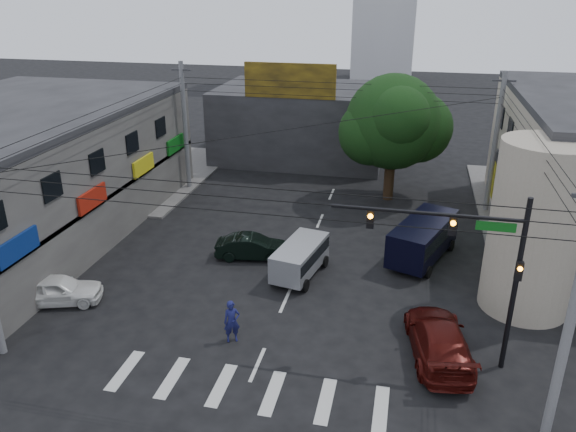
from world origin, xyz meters
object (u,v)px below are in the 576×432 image
(utility_pole_far_right, at_px, (495,145))
(dark_sedan, at_px, (252,247))
(maroon_sedan, at_px, (439,339))
(silver_minivan, at_px, (300,260))
(utility_pole_near_right, at_px, (571,319))
(street_tree, at_px, (393,122))
(traffic_officer, at_px, (232,321))
(navy_van, at_px, (423,240))
(traffic_gantry, at_px, (472,254))
(white_compact, at_px, (57,290))
(utility_pole_far_left, at_px, (185,127))

(utility_pole_far_right, bearing_deg, dark_sedan, -143.15)
(maroon_sedan, xyz_separation_m, silver_minivan, (-6.84, 5.45, 0.10))
(utility_pole_near_right, bearing_deg, dark_sedan, 141.57)
(utility_pole_far_right, bearing_deg, silver_minivan, -132.24)
(utility_pole_near_right, bearing_deg, maroon_sedan, 133.36)
(street_tree, relative_size, dark_sedan, 2.08)
(street_tree, distance_m, traffic_officer, 19.95)
(street_tree, bearing_deg, navy_van, -75.40)
(traffic_gantry, bearing_deg, traffic_officer, -176.09)
(dark_sedan, height_order, maroon_sedan, maroon_sedan)
(traffic_gantry, distance_m, white_compact, 18.79)
(dark_sedan, xyz_separation_m, silver_minivan, (2.97, -1.41, 0.22))
(traffic_gantry, relative_size, traffic_officer, 3.79)
(traffic_gantry, relative_size, navy_van, 1.22)
(white_compact, xyz_separation_m, maroon_sedan, (17.52, -0.31, 0.09))
(street_tree, height_order, traffic_gantry, street_tree)
(street_tree, bearing_deg, dark_sedan, -121.77)
(street_tree, xyz_separation_m, navy_van, (2.35, -9.01, -4.37))
(street_tree, bearing_deg, utility_pole_near_right, -73.18)
(utility_pole_far_left, height_order, utility_pole_far_right, same)
(traffic_gantry, relative_size, utility_pole_far_left, 0.78)
(traffic_gantry, bearing_deg, utility_pole_far_left, 137.14)
(silver_minivan, height_order, navy_van, navy_van)
(white_compact, bearing_deg, navy_van, -80.88)
(utility_pole_near_right, distance_m, silver_minivan, 14.27)
(traffic_gantry, bearing_deg, navy_van, 99.33)
(street_tree, distance_m, maroon_sedan, 18.67)
(street_tree, xyz_separation_m, utility_pole_far_right, (6.50, -1.00, -0.87))
(dark_sedan, bearing_deg, traffic_officer, -179.53)
(street_tree, distance_m, utility_pole_far_left, 14.56)
(traffic_gantry, height_order, utility_pole_far_left, utility_pole_far_left)
(utility_pole_far_left, distance_m, maroon_sedan, 24.59)
(dark_sedan, bearing_deg, navy_van, -87.19)
(white_compact, height_order, traffic_officer, traffic_officer)
(street_tree, height_order, utility_pole_far_left, utility_pole_far_left)
(utility_pole_far_left, bearing_deg, traffic_officer, -62.91)
(white_compact, bearing_deg, dark_sedan, -67.30)
(utility_pole_near_right, height_order, white_compact, utility_pole_near_right)
(utility_pole_far_left, distance_m, dark_sedan, 13.20)
(white_compact, distance_m, navy_van, 18.87)
(traffic_gantry, distance_m, utility_pole_near_right, 4.41)
(maroon_sedan, xyz_separation_m, traffic_officer, (-8.50, -0.82, 0.16))
(white_compact, relative_size, maroon_sedan, 0.77)
(utility_pole_near_right, xyz_separation_m, dark_sedan, (-13.29, 10.54, -3.94))
(utility_pole_near_right, relative_size, utility_pole_far_left, 1.00)
(utility_pole_near_right, bearing_deg, utility_pole_far_right, 90.00)
(utility_pole_far_left, relative_size, dark_sedan, 2.20)
(traffic_gantry, distance_m, dark_sedan, 13.40)
(white_compact, height_order, silver_minivan, silver_minivan)
(utility_pole_far_left, bearing_deg, traffic_gantry, -42.86)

